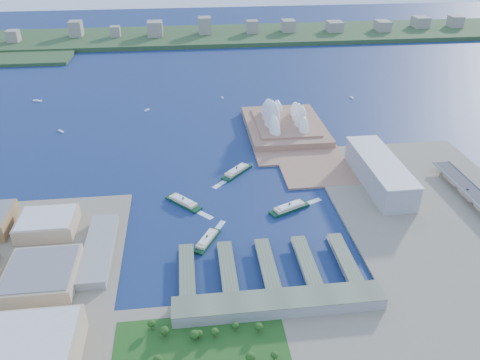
{
  "coord_description": "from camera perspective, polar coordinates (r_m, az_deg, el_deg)",
  "views": [
    {
      "loc": [
        -59.22,
        -450.78,
        327.83
      ],
      "look_at": [
        4.29,
        85.37,
        18.0
      ],
      "focal_mm": 35.0,
      "sensor_mm": 36.0,
      "label": 1
    }
  ],
  "objects": [
    {
      "name": "ferry_c",
      "position": [
        538.02,
        -4.05,
        -7.16
      ],
      "size": [
        34.9,
        49.04,
        9.3
      ],
      "primitive_type": null,
      "rotation": [
        0.0,
        0.0,
        2.63
      ],
      "color": "#0D351F",
      "rests_on": "ground"
    },
    {
      "name": "ferry_wharves",
      "position": [
        501.02,
        3.32,
        -10.38
      ],
      "size": [
        184.0,
        90.0,
        9.3
      ],
      "primitive_type": null,
      "color": "#566049",
      "rests_on": "ground"
    },
    {
      "name": "far_shore",
      "position": [
        1467.72,
        -4.48,
        17.1
      ],
      "size": [
        2200.0,
        260.0,
        12.0
      ],
      "primitive_type": "cube",
      "color": "#2D4926",
      "rests_on": "ground"
    },
    {
      "name": "boat_b",
      "position": [
        915.46,
        -11.25,
        8.38
      ],
      "size": [
        10.81,
        10.2,
        2.98
      ],
      "primitive_type": null,
      "rotation": [
        0.0,
        0.0,
        2.3
      ],
      "color": "white",
      "rests_on": "ground"
    },
    {
      "name": "park",
      "position": [
        410.35,
        -4.7,
        -20.83
      ],
      "size": [
        150.0,
        110.0,
        16.0
      ],
      "primitive_type": null,
      "color": "#194714",
      "rests_on": "south_land"
    },
    {
      "name": "ferry_d",
      "position": [
        594.04,
        6.05,
        -3.24
      ],
      "size": [
        55.59,
        35.53,
        10.36
      ],
      "primitive_type": null,
      "rotation": [
        0.0,
        0.0,
        2.0
      ],
      "color": "#0D351F",
      "rests_on": "ground"
    },
    {
      "name": "boat_d",
      "position": [
        1028.69,
        -23.48,
        8.88
      ],
      "size": [
        18.64,
        9.82,
        3.09
      ],
      "primitive_type": null,
      "rotation": [
        0.0,
        0.0,
        1.24
      ],
      "color": "white",
      "rests_on": "ground"
    },
    {
      "name": "ferry_b",
      "position": [
        672.95,
        -0.39,
        1.21
      ],
      "size": [
        49.3,
        50.78,
        10.67
      ],
      "primitive_type": null,
      "rotation": [
        0.0,
        0.0,
        -0.76
      ],
      "color": "#0D351F",
      "rests_on": "ground"
    },
    {
      "name": "east_land",
      "position": [
        597.2,
        24.92,
        -6.48
      ],
      "size": [
        240.0,
        500.0,
        3.0
      ],
      "primitive_type": "cube",
      "color": "gray",
      "rests_on": "ground"
    },
    {
      "name": "ground",
      "position": [
        560.52,
        0.59,
        -5.95
      ],
      "size": [
        3000.0,
        3000.0,
        0.0
      ],
      "primitive_type": "plane",
      "color": "#101C4C",
      "rests_on": "ground"
    },
    {
      "name": "opera_house",
      "position": [
        805.31,
        5.55,
        8.16
      ],
      "size": [
        134.0,
        180.0,
        58.0
      ],
      "primitive_type": null,
      "color": "white",
      "rests_on": "peninsula"
    },
    {
      "name": "far_skyline",
      "position": [
        1441.16,
        -4.49,
        18.22
      ],
      "size": [
        1900.0,
        140.0,
        55.0
      ],
      "primitive_type": null,
      "color": "gray",
      "rests_on": "far_shore"
    },
    {
      "name": "boat_a",
      "position": [
        864.15,
        -20.99,
        5.6
      ],
      "size": [
        12.02,
        13.04,
        2.74
      ],
      "primitive_type": null,
      "rotation": [
        0.0,
        0.0,
        0.72
      ],
      "color": "white",
      "rests_on": "ground"
    },
    {
      "name": "ferry_a",
      "position": [
        606.58,
        -6.93,
        -2.53
      ],
      "size": [
        47.65,
        49.77,
        10.39
      ],
      "primitive_type": null,
      "rotation": [
        0.0,
        0.0,
        0.75
      ],
      "color": "#0D351F",
      "rests_on": "ground"
    },
    {
      "name": "toaster_building",
      "position": [
        663.93,
        16.63,
        0.92
      ],
      "size": [
        45.0,
        155.0,
        35.0
      ],
      "primitive_type": "cube",
      "color": "#96969B",
      "rests_on": "east_land"
    },
    {
      "name": "boat_e",
      "position": [
        963.45,
        -2.17,
        10.01
      ],
      "size": [
        4.81,
        10.26,
        2.42
      ],
      "primitive_type": null,
      "rotation": [
        0.0,
        0.0,
        0.18
      ],
      "color": "white",
      "rests_on": "ground"
    },
    {
      "name": "peninsula",
      "position": [
        799.69,
        5.91,
        5.6
      ],
      "size": [
        135.0,
        220.0,
        3.0
      ],
      "primitive_type": "cube",
      "color": "#936850",
      "rests_on": "ground"
    },
    {
      "name": "car_c",
      "position": [
        675.67,
        25.99,
        -0.99
      ],
      "size": [
        1.76,
        4.34,
        1.26
      ],
      "primitive_type": "imported",
      "rotation": [
        0.0,
        0.0,
        3.14
      ],
      "color": "slate",
      "rests_on": "expressway"
    },
    {
      "name": "boat_c",
      "position": [
        988.97,
        13.48,
        9.75
      ],
      "size": [
        6.24,
        12.51,
        2.7
      ],
      "primitive_type": null,
      "rotation": [
        0.0,
        0.0,
        3.38
      ],
      "color": "white",
      "rests_on": "ground"
    },
    {
      "name": "west_buildings",
      "position": [
        527.56,
        -26.81,
        -10.15
      ],
      "size": [
        200.0,
        280.0,
        27.0
      ],
      "primitive_type": null,
      "color": "olive",
      "rests_on": "west_land"
    },
    {
      "name": "terminal_building",
      "position": [
        454.84,
        4.77,
        -14.79
      ],
      "size": [
        200.0,
        28.0,
        12.0
      ],
      "primitive_type": "cube",
      "color": "gray",
      "rests_on": "south_land"
    }
  ]
}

